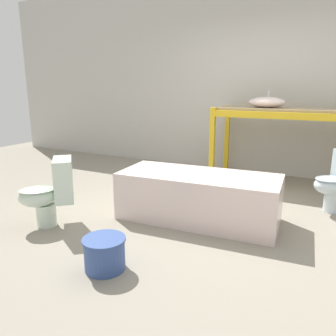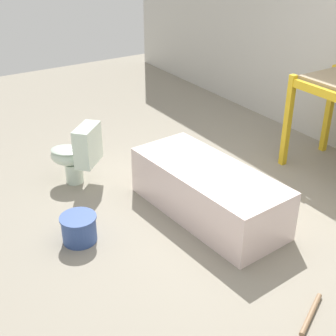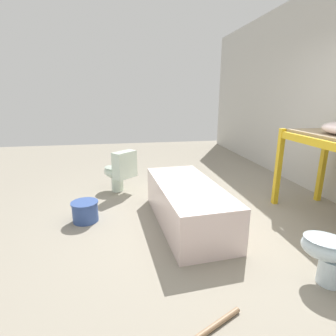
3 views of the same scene
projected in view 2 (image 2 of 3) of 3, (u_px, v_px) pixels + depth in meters
name	position (u px, v px, depth m)	size (l,w,h in m)	color
ground_plane	(236.00, 212.00, 4.76)	(12.00, 12.00, 0.00)	gray
bathtub_main	(208.00, 188.00, 4.61)	(1.72, 0.82, 0.51)	silver
toilet_near	(77.00, 153.00, 5.12)	(0.63, 0.62, 0.70)	silver
bucket_white	(79.00, 228.00, 4.28)	(0.34, 0.34, 0.26)	#334C8C
loose_pipe	(311.00, 314.00, 3.50)	(0.24, 0.44, 0.04)	#8C6B4C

